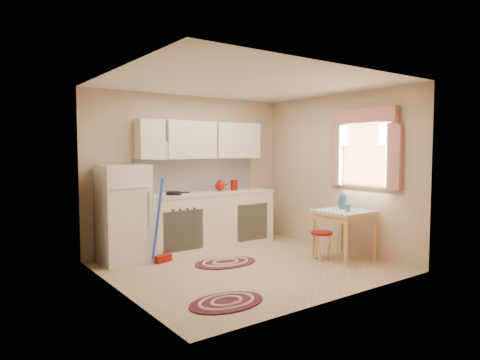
% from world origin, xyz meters
% --- Properties ---
extents(room_shell, '(3.64, 3.60, 2.52)m').
position_xyz_m(room_shell, '(0.16, 0.24, 1.60)').
color(room_shell, tan).
rests_on(room_shell, ground).
extents(fridge, '(0.65, 0.60, 1.40)m').
position_xyz_m(fridge, '(-1.28, 1.25, 0.70)').
color(fridge, silver).
rests_on(fridge, ground).
extents(broom, '(0.30, 0.19, 1.20)m').
position_xyz_m(broom, '(-0.84, 0.90, 0.60)').
color(broom, blue).
rests_on(broom, ground).
extents(base_cabinets, '(2.25, 0.60, 0.88)m').
position_xyz_m(base_cabinets, '(0.18, 1.30, 0.44)').
color(base_cabinets, silver).
rests_on(base_cabinets, ground).
extents(countertop, '(2.27, 0.62, 0.04)m').
position_xyz_m(countertop, '(0.18, 1.30, 0.90)').
color(countertop, beige).
rests_on(countertop, base_cabinets).
extents(frying_pan, '(0.27, 0.27, 0.05)m').
position_xyz_m(frying_pan, '(-0.48, 1.25, 0.94)').
color(frying_pan, black).
rests_on(frying_pan, countertop).
extents(red_kettle, '(0.19, 0.18, 0.18)m').
position_xyz_m(red_kettle, '(0.40, 1.30, 1.01)').
color(red_kettle, '#900B05').
rests_on(red_kettle, countertop).
extents(red_canister, '(0.12, 0.12, 0.16)m').
position_xyz_m(red_canister, '(0.69, 1.30, 1.00)').
color(red_canister, '#900B05').
rests_on(red_canister, countertop).
extents(table, '(0.72, 0.72, 0.72)m').
position_xyz_m(table, '(1.40, -0.50, 0.36)').
color(table, '#E3B671').
rests_on(table, ground).
extents(stool, '(0.34, 0.34, 0.42)m').
position_xyz_m(stool, '(1.08, -0.36, 0.21)').
color(stool, '#900B05').
rests_on(stool, ground).
extents(coffee_pot, '(0.15, 0.13, 0.28)m').
position_xyz_m(coffee_pot, '(1.50, -0.38, 0.86)').
color(coffee_pot, '#2F6790').
rests_on(coffee_pot, table).
extents(mug, '(0.08, 0.08, 0.10)m').
position_xyz_m(mug, '(1.36, -0.60, 0.77)').
color(mug, '#2F6790').
rests_on(mug, table).
extents(rug_center, '(0.97, 0.69, 0.02)m').
position_xyz_m(rug_center, '(-0.15, 0.33, 0.01)').
color(rug_center, maroon).
rests_on(rug_center, ground).
extents(rug_left, '(0.86, 0.58, 0.02)m').
position_xyz_m(rug_left, '(-1.02, -1.00, 0.01)').
color(rug_left, maroon).
rests_on(rug_left, ground).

